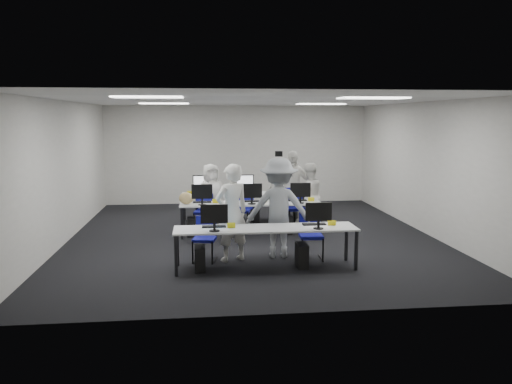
{
  "coord_description": "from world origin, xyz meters",
  "views": [
    {
      "loc": [
        -1.1,
        -10.87,
        2.64
      ],
      "look_at": [
        0.1,
        0.02,
        1.0
      ],
      "focal_mm": 35.0,
      "sensor_mm": 36.0,
      "label": 1
    }
  ],
  "objects": [
    {
      "name": "desk_mid",
      "position": [
        0.0,
        0.2,
        0.68
      ],
      "size": [
        3.2,
        0.7,
        0.73
      ],
      "color": "silver",
      "rests_on": "ground"
    },
    {
      "name": "equipment_mid",
      "position": [
        -0.19,
        0.18,
        0.36
      ],
      "size": [
        2.91,
        0.41,
        1.19
      ],
      "color": "white",
      "rests_on": "desk_mid"
    },
    {
      "name": "chair_3",
      "position": [
        -0.17,
        0.86,
        0.26
      ],
      "size": [
        0.51,
        0.53,
        0.84
      ],
      "rotation": [
        0.0,
        0.0,
        -0.25
      ],
      "color": "navy",
      "rests_on": "ground"
    },
    {
      "name": "room",
      "position": [
        0.0,
        0.0,
        1.5
      ],
      "size": [
        9.0,
        9.02,
        3.0
      ],
      "color": "black",
      "rests_on": "ground"
    },
    {
      "name": "student_2",
      "position": [
        -0.88,
        1.13,
        0.77
      ],
      "size": [
        0.87,
        0.72,
        1.53
      ],
      "primitive_type": "imported",
      "rotation": [
        0.0,
        0.0,
        0.35
      ],
      "color": "beige",
      "rests_on": "ground"
    },
    {
      "name": "student_0",
      "position": [
        -0.56,
        -1.86,
        0.9
      ],
      "size": [
        0.78,
        0.67,
        1.81
      ],
      "primitive_type": "imported",
      "rotation": [
        0.0,
        0.0,
        3.56
      ],
      "color": "beige",
      "rests_on": "ground"
    },
    {
      "name": "chair_4",
      "position": [
        1.07,
        0.67,
        0.3
      ],
      "size": [
        0.57,
        0.6,
        0.96
      ],
      "rotation": [
        0.0,
        0.0,
        0.22
      ],
      "color": "navy",
      "rests_on": "ground"
    },
    {
      "name": "ceiling_panels",
      "position": [
        0.0,
        0.0,
        2.98
      ],
      "size": [
        5.2,
        4.6,
        0.02
      ],
      "color": "white",
      "rests_on": "room"
    },
    {
      "name": "chair_7",
      "position": [
        1.05,
        0.95,
        0.3
      ],
      "size": [
        0.55,
        0.58,
        0.94
      ],
      "rotation": [
        0.0,
        0.0,
        0.21
      ],
      "color": "navy",
      "rests_on": "ground"
    },
    {
      "name": "desk_back",
      "position": [
        0.0,
        1.6,
        0.68
      ],
      "size": [
        3.2,
        0.7,
        0.73
      ],
      "color": "silver",
      "rests_on": "ground"
    },
    {
      "name": "dslr_camera",
      "position": [
        0.36,
        -1.52,
        1.96
      ],
      "size": [
        0.16,
        0.2,
        0.1
      ],
      "primitive_type": "cube",
      "rotation": [
        0.0,
        0.0,
        3.01
      ],
      "color": "black",
      "rests_on": "photographer"
    },
    {
      "name": "student_1",
      "position": [
        1.42,
        0.67,
        0.79
      ],
      "size": [
        0.93,
        0.83,
        1.58
      ],
      "primitive_type": "imported",
      "rotation": [
        0.0,
        0.0,
        3.5
      ],
      "color": "beige",
      "rests_on": "ground"
    },
    {
      "name": "chair_5",
      "position": [
        -1.0,
        0.98,
        0.27
      ],
      "size": [
        0.54,
        0.56,
        0.87
      ],
      "rotation": [
        0.0,
        0.0,
        -0.28
      ],
      "color": "navy",
      "rests_on": "ground"
    },
    {
      "name": "student_3",
      "position": [
        1.09,
        1.08,
        0.92
      ],
      "size": [
        1.14,
        0.61,
        1.85
      ],
      "primitive_type": "imported",
      "rotation": [
        0.0,
        0.0,
        -0.15
      ],
      "color": "beige",
      "rests_on": "ground"
    },
    {
      "name": "chair_0",
      "position": [
        -1.07,
        -1.84,
        0.26
      ],
      "size": [
        0.48,
        0.51,
        0.81
      ],
      "rotation": [
        0.0,
        0.0,
        -0.21
      ],
      "color": "navy",
      "rests_on": "ground"
    },
    {
      "name": "chair_2",
      "position": [
        -1.07,
        0.72,
        0.27
      ],
      "size": [
        0.49,
        0.52,
        0.86
      ],
      "rotation": [
        0.0,
        0.0,
        -0.18
      ],
      "color": "navy",
      "rests_on": "ground"
    },
    {
      "name": "equipment_front",
      "position": [
        -0.19,
        -2.42,
        0.36
      ],
      "size": [
        2.51,
        0.41,
        1.19
      ],
      "color": "#0D59A9",
      "rests_on": "desk_front"
    },
    {
      "name": "desk_front",
      "position": [
        0.0,
        -2.4,
        0.68
      ],
      "size": [
        3.2,
        0.7,
        0.73
      ],
      "color": "silver",
      "rests_on": "ground"
    },
    {
      "name": "photographer",
      "position": [
        0.34,
        -1.7,
        0.95
      ],
      "size": [
        1.3,
        0.85,
        1.9
      ],
      "primitive_type": "imported",
      "rotation": [
        0.0,
        0.0,
        3.01
      ],
      "color": "gray",
      "rests_on": "ground"
    },
    {
      "name": "chair_6",
      "position": [
        -0.1,
        1.12,
        0.29
      ],
      "size": [
        0.51,
        0.54,
        0.92
      ],
      "rotation": [
        0.0,
        0.0,
        0.12
      ],
      "color": "navy",
      "rests_on": "ground"
    },
    {
      "name": "chair_1",
      "position": [
        0.92,
        -1.92,
        0.27
      ],
      "size": [
        0.45,
        0.48,
        0.86
      ],
      "rotation": [
        0.0,
        0.0,
        -0.06
      ],
      "color": "navy",
      "rests_on": "ground"
    },
    {
      "name": "handbag",
      "position": [
        -1.45,
        0.16,
        0.86
      ],
      "size": [
        0.35,
        0.25,
        0.27
      ],
      "primitive_type": "ellipsoid",
      "rotation": [
        0.0,
        0.0,
        -0.14
      ],
      "color": "#A58255",
      "rests_on": "desk_mid"
    },
    {
      "name": "equipment_back",
      "position": [
        0.19,
        1.62,
        0.36
      ],
      "size": [
        2.91,
        0.41,
        1.19
      ],
      "color": "white",
      "rests_on": "desk_back"
    }
  ]
}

